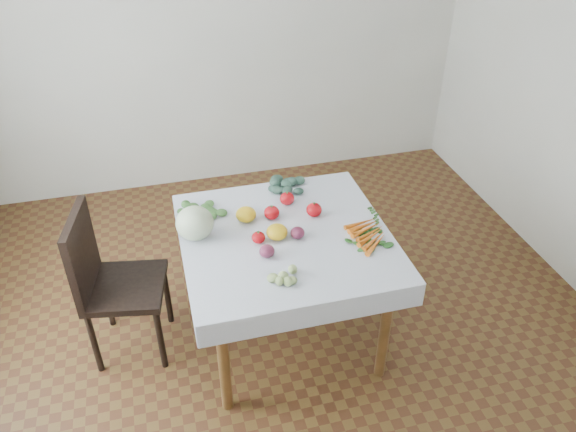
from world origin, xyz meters
name	(u,v)px	position (x,y,z in m)	size (l,w,h in m)	color
ground	(286,332)	(0.00, 0.00, 0.00)	(4.00, 4.00, 0.00)	brown
back_wall	(220,23)	(0.00, 2.00, 1.35)	(4.00, 0.04, 2.70)	silver
table	(286,250)	(0.00, 0.00, 0.65)	(1.00, 1.00, 0.75)	brown
tablecloth	(286,235)	(0.00, 0.00, 0.75)	(1.12, 1.12, 0.01)	white
chair	(107,277)	(-0.98, 0.16, 0.54)	(0.50, 0.50, 0.95)	black
cabbage	(195,223)	(-0.47, 0.11, 0.85)	(0.20, 0.20, 0.18)	#DEF1C9
tomato_a	(272,213)	(-0.04, 0.18, 0.79)	(0.09, 0.09, 0.08)	#B70C13
tomato_b	(287,199)	(0.09, 0.29, 0.79)	(0.09, 0.09, 0.08)	#B70C13
tomato_c	(258,237)	(-0.16, -0.03, 0.79)	(0.07, 0.07, 0.06)	#B70C13
tomato_d	(314,210)	(0.20, 0.14, 0.80)	(0.09, 0.09, 0.08)	#B70C13
heirloom_back	(246,214)	(-0.18, 0.19, 0.80)	(0.12, 0.12, 0.08)	gold
heirloom_front	(277,232)	(-0.05, -0.01, 0.80)	(0.12, 0.12, 0.08)	gold
onion_a	(267,251)	(-0.14, -0.16, 0.79)	(0.08, 0.08, 0.07)	#54182C
onion_b	(298,233)	(0.06, -0.04, 0.79)	(0.08, 0.08, 0.07)	#54182C
tomatillo_cluster	(286,277)	(-0.09, -0.36, 0.78)	(0.14, 0.10, 0.04)	#98AF65
carrot_bunch	(369,233)	(0.44, -0.12, 0.77)	(0.21, 0.32, 0.03)	orange
kale_bunch	(285,185)	(0.12, 0.48, 0.78)	(0.32, 0.26, 0.04)	#315143
basil_bunch	(366,241)	(0.40, -0.17, 0.76)	(0.26, 0.19, 0.01)	#255B1C
dill_bunch	(201,210)	(-0.42, 0.34, 0.77)	(0.26, 0.20, 0.03)	#447636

